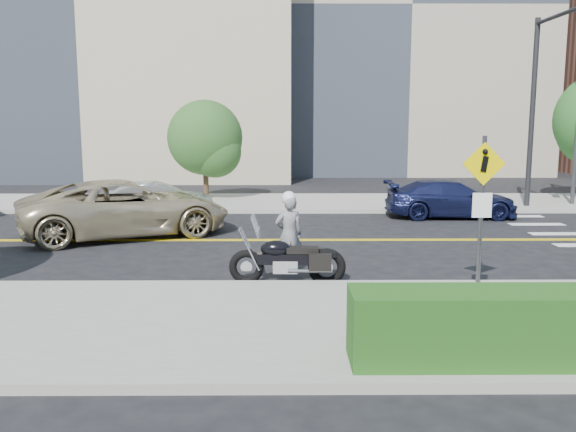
# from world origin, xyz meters

# --- Properties ---
(ground_plane) EXTENTS (120.00, 120.00, 0.00)m
(ground_plane) POSITION_xyz_m (0.00, 0.00, 0.00)
(ground_plane) COLOR black
(ground_plane) RESTS_ON ground
(sidewalk_near) EXTENTS (60.00, 5.00, 0.15)m
(sidewalk_near) POSITION_xyz_m (0.00, -7.50, 0.07)
(sidewalk_near) COLOR #9E9B91
(sidewalk_near) RESTS_ON ground_plane
(sidewalk_far) EXTENTS (60.00, 5.00, 0.15)m
(sidewalk_far) POSITION_xyz_m (0.00, 7.50, 0.07)
(sidewalk_far) COLOR #9E9B91
(sidewalk_far) RESTS_ON ground_plane
(building_mid) EXTENTS (18.00, 14.00, 20.00)m
(building_mid) POSITION_xyz_m (8.00, 26.00, 10.00)
(building_mid) COLOR #A39984
(building_mid) RESTS_ON ground_plane
(traffic_light) EXTENTS (0.28, 4.50, 7.00)m
(traffic_light) POSITION_xyz_m (10.00, 5.08, 4.67)
(traffic_light) COLOR black
(traffic_light) RESTS_ON sidewalk_far
(pedestrian_sign) EXTENTS (0.78, 0.08, 3.00)m
(pedestrian_sign) POSITION_xyz_m (4.20, -6.31, 1.96)
(pedestrian_sign) COLOR #4C4C51
(pedestrian_sign) RESTS_ON sidewalk_near
(motorcyclist) EXTENTS (0.71, 0.55, 1.85)m
(motorcyclist) POSITION_xyz_m (0.72, -3.67, 0.92)
(motorcyclist) COLOR silver
(motorcyclist) RESTS_ON ground
(motorcycle) EXTENTS (2.40, 0.77, 1.45)m
(motorcycle) POSITION_xyz_m (0.69, -4.60, 0.73)
(motorcycle) COLOR black
(motorcycle) RESTS_ON ground
(suv) EXTENTS (6.68, 5.08, 1.69)m
(suv) POSITION_xyz_m (-4.07, 0.67, 0.84)
(suv) COLOR #BBAD89
(suv) RESTS_ON ground
(parked_car_silver) EXTENTS (4.06, 1.97, 1.28)m
(parked_car_silver) POSITION_xyz_m (-3.78, 3.85, 0.64)
(parked_car_silver) COLOR gray
(parked_car_silver) RESTS_ON ground
(parked_car_blue) EXTENTS (4.60, 1.90, 1.33)m
(parked_car_blue) POSITION_xyz_m (6.52, 4.09, 0.66)
(parked_car_blue) COLOR #171C46
(parked_car_blue) RESTS_ON ground
(tree_far_a) EXTENTS (3.11, 3.11, 4.25)m
(tree_far_a) POSITION_xyz_m (-2.65, 8.24, 2.69)
(tree_far_a) COLOR #382619
(tree_far_a) RESTS_ON ground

